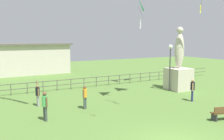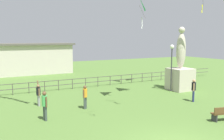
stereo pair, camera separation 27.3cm
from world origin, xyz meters
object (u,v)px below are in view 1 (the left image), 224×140
object	(u,v)px
park_bench	(224,113)
statue_monument	(179,72)
person_1	(193,88)
kite_1	(138,6)
lamppost	(170,57)
person_3	(38,94)
person_0	(45,104)
person_2	(85,96)

from	to	relation	value
park_bench	statue_monument	bearing A→B (deg)	63.47
statue_monument	person_1	size ratio (longest dim) A/B	3.38
park_bench	kite_1	distance (m)	13.02
statue_monument	lamppost	size ratio (longest dim) A/B	1.38
person_3	kite_1	bearing A→B (deg)	14.56
park_bench	person_3	xyz separation A→B (m)	(-8.64, 8.15, 0.43)
person_1	kite_1	size ratio (longest dim) A/B	0.59
person_0	kite_1	size ratio (longest dim) A/B	0.59
person_1	person_3	world-z (taller)	person_3
person_1	kite_1	xyz separation A→B (m)	(-0.36, 6.73, 6.72)
person_1	statue_monument	bearing A→B (deg)	60.25
statue_monument	person_2	bearing A→B (deg)	-170.59
person_0	person_1	bearing A→B (deg)	-4.54
person_0	person_3	xyz separation A→B (m)	(0.31, 3.28, -0.08)
person_0	person_1	size ratio (longest dim) A/B	1.01
statue_monument	person_1	bearing A→B (deg)	-119.75
person_1	park_bench	bearing A→B (deg)	-113.48
person_1	person_2	size ratio (longest dim) A/B	1.06
person_0	kite_1	bearing A→B (deg)	29.66
statue_monument	person_3	size ratio (longest dim) A/B	3.19
person_2	kite_1	world-z (taller)	kite_1
person_2	person_3	world-z (taller)	person_3
person_3	person_1	bearing A→B (deg)	-21.68
person_1	person_3	xyz separation A→B (m)	(-10.39, 4.13, -0.07)
park_bench	person_2	size ratio (longest dim) A/B	0.99
person_2	person_3	distance (m)	3.37
lamppost	person_0	xyz separation A→B (m)	(-11.65, -2.69, -2.05)
lamppost	kite_1	distance (m)	5.79
lamppost	person_2	distance (m)	9.14
park_bench	kite_1	size ratio (longest dim) A/B	0.54
person_0	kite_1	world-z (taller)	kite_1
person_0	person_2	bearing A→B (deg)	21.31
person_0	person_2	world-z (taller)	person_0
lamppost	person_1	size ratio (longest dim) A/B	2.46
statue_monument	person_1	distance (m)	4.22
lamppost	person_1	distance (m)	4.21
lamppost	person_3	size ratio (longest dim) A/B	2.32
lamppost	person_0	bearing A→B (deg)	-166.97
statue_monument	park_bench	world-z (taller)	statue_monument
park_bench	person_3	size ratio (longest dim) A/B	0.87
person_0	park_bench	bearing A→B (deg)	-28.54
statue_monument	park_bench	size ratio (longest dim) A/B	3.65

